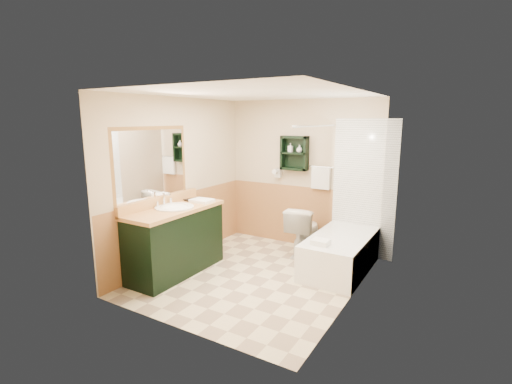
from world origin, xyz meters
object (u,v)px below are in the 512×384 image
(toilet, at_px, (304,230))
(hair_dryer, at_px, (278,173))
(soap_bottle_a, at_px, (290,150))
(wall_shelf, at_px, (294,153))
(bathtub, at_px, (341,252))
(vanity_book, at_px, (190,192))
(soap_bottle_b, at_px, (299,150))
(vanity, at_px, (176,240))

(toilet, bearing_deg, hair_dryer, -31.86)
(toilet, height_order, soap_bottle_a, soap_bottle_a)
(wall_shelf, height_order, bathtub, wall_shelf)
(wall_shelf, relative_size, vanity_book, 2.40)
(hair_dryer, distance_m, soap_bottle_a, 0.46)
(wall_shelf, height_order, toilet, wall_shelf)
(toilet, xyz_separation_m, vanity_book, (-1.38, -1.07, 0.66))
(vanity_book, bearing_deg, soap_bottle_b, 65.71)
(vanity_book, height_order, soap_bottle_a, soap_bottle_a)
(vanity_book, xyz_separation_m, soap_bottle_a, (0.99, 1.34, 0.56))
(hair_dryer, distance_m, toilet, 1.07)
(bathtub, height_order, soap_bottle_a, soap_bottle_a)
(wall_shelf, distance_m, soap_bottle_b, 0.11)
(wall_shelf, height_order, hair_dryer, wall_shelf)
(hair_dryer, distance_m, soap_bottle_b, 0.57)
(vanity, bearing_deg, toilet, 52.46)
(hair_dryer, distance_m, bathtub, 1.75)
(hair_dryer, height_order, soap_bottle_a, soap_bottle_a)
(hair_dryer, height_order, vanity_book, hair_dryer)
(bathtub, bearing_deg, hair_dryer, 154.89)
(hair_dryer, bearing_deg, soap_bottle_a, -7.34)
(vanity, distance_m, vanity_book, 0.78)
(wall_shelf, bearing_deg, hair_dryer, 175.24)
(bathtub, xyz_separation_m, vanity_book, (-2.08, -0.75, 0.79))
(bathtub, xyz_separation_m, soap_bottle_a, (-1.09, 0.59, 1.35))
(wall_shelf, xyz_separation_m, toilet, (0.32, -0.28, -1.17))
(toilet, xyz_separation_m, soap_bottle_b, (-0.22, 0.27, 1.24))
(hair_dryer, bearing_deg, toilet, -26.36)
(vanity_book, distance_m, soap_bottle_b, 1.86)
(wall_shelf, bearing_deg, vanity_book, -128.19)
(hair_dryer, xyz_separation_m, vanity, (-0.59, -1.88, -0.74))
(soap_bottle_a, height_order, soap_bottle_b, soap_bottle_b)
(vanity_book, bearing_deg, toilet, 54.17)
(bathtub, xyz_separation_m, soap_bottle_b, (-0.93, 0.59, 1.36))
(vanity, distance_m, toilet, 1.99)
(vanity, height_order, toilet, vanity)
(wall_shelf, xyz_separation_m, soap_bottle_b, (0.09, -0.01, 0.06))
(wall_shelf, distance_m, toilet, 1.25)
(soap_bottle_a, distance_m, soap_bottle_b, 0.16)
(hair_dryer, height_order, vanity, hair_dryer)
(bathtub, height_order, toilet, toilet)
(vanity, relative_size, toilet, 1.90)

